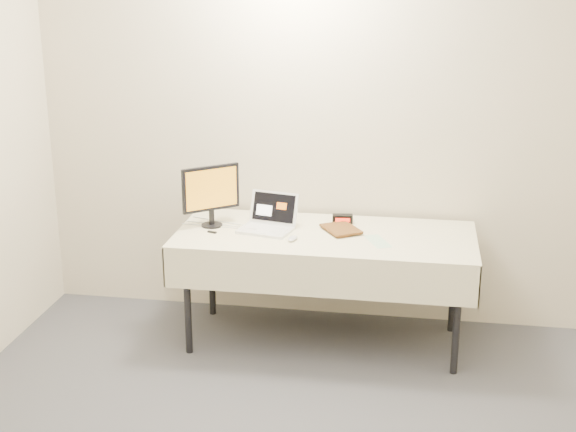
% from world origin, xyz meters
% --- Properties ---
extents(back_wall, '(4.00, 0.10, 2.70)m').
position_xyz_m(back_wall, '(0.00, 2.50, 1.35)').
color(back_wall, beige).
rests_on(back_wall, ground).
extents(table, '(1.86, 0.81, 0.74)m').
position_xyz_m(table, '(0.00, 2.05, 0.68)').
color(table, black).
rests_on(table, ground).
extents(laptop, '(0.38, 0.36, 0.22)m').
position_xyz_m(laptop, '(-0.37, 2.09, 0.79)').
color(laptop, white).
rests_on(laptop, table).
extents(monitor, '(0.31, 0.26, 0.40)m').
position_xyz_m(monitor, '(-0.74, 2.08, 0.97)').
color(monitor, black).
rests_on(monitor, table).
extents(book, '(0.17, 0.12, 0.25)m').
position_xyz_m(book, '(0.01, 2.06, 0.86)').
color(book, '#90541A').
rests_on(book, table).
extents(alarm_clock, '(0.14, 0.07, 0.05)m').
position_xyz_m(alarm_clock, '(0.08, 2.28, 0.77)').
color(alarm_clock, black).
rests_on(alarm_clock, table).
extents(clicker, '(0.07, 0.11, 0.02)m').
position_xyz_m(clicker, '(-0.18, 1.89, 0.75)').
color(clicker, silver).
rests_on(clicker, table).
extents(paper_form, '(0.19, 0.26, 0.00)m').
position_xyz_m(paper_form, '(0.33, 1.95, 0.74)').
color(paper_form, '#B7E6BA').
rests_on(paper_form, table).
extents(usb_dongle, '(0.06, 0.04, 0.01)m').
position_xyz_m(usb_dongle, '(-0.70, 1.95, 0.74)').
color(usb_dongle, black).
rests_on(usb_dongle, table).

